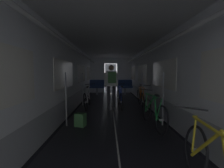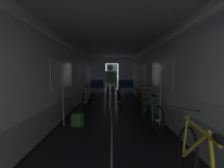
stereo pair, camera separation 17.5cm
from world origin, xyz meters
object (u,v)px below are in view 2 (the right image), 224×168
at_px(bicycle_blue_in_aisle, 119,98).
at_px(bicycle_green, 150,113).
at_px(bench_seat_far_left, 98,86).
at_px(person_cyclist_aisle, 110,83).
at_px(bicycle_white, 87,98).
at_px(backpack_on_floor, 78,120).
at_px(bench_seat_far_right, 126,86).
at_px(bicycle_orange, 140,98).

bearing_deg(bicycle_blue_in_aisle, bicycle_green, -72.50).
bearing_deg(bench_seat_far_left, person_cyclist_aisle, -78.58).
distance_m(bicycle_white, backpack_on_floor, 2.11).
bearing_deg(bicycle_white, backpack_on_floor, -87.14).
bearing_deg(bench_seat_far_left, bench_seat_far_right, 0.00).
xyz_separation_m(bench_seat_far_right, person_cyclist_aisle, (-0.95, -4.19, 0.45)).
distance_m(bicycle_green, bicycle_blue_in_aisle, 2.29).
bearing_deg(bicycle_white, person_cyclist_aisle, -16.64).
bearing_deg(bicycle_white, bench_seat_far_left, 88.50).
xyz_separation_m(bench_seat_far_left, bicycle_green, (1.88, -6.11, -0.19)).
relative_size(bicycle_green, bicycle_blue_in_aisle, 1.00).
xyz_separation_m(bicycle_green, backpack_on_floor, (-1.87, 0.10, -0.21)).
distance_m(person_cyclist_aisle, backpack_on_floor, 2.17).
bearing_deg(bicycle_blue_in_aisle, person_cyclist_aisle, -141.85).
xyz_separation_m(bench_seat_far_right, backpack_on_floor, (-1.80, -6.01, -0.40)).
xyz_separation_m(bicycle_orange, backpack_on_floor, (-2.04, -2.21, -0.21)).
relative_size(bicycle_orange, bicycle_green, 1.00).
bearing_deg(bench_seat_far_right, bicycle_blue_in_aisle, -98.85).
xyz_separation_m(person_cyclist_aisle, bicycle_blue_in_aisle, (0.34, 0.27, -0.63)).
relative_size(bench_seat_far_left, bicycle_green, 0.58).
bearing_deg(bicycle_green, bench_seat_far_right, 90.73).
bearing_deg(bench_seat_far_right, backpack_on_floor, -106.65).
distance_m(bench_seat_far_left, bicycle_blue_in_aisle, 4.11).
relative_size(bicycle_green, person_cyclist_aisle, 1.01).
relative_size(bench_seat_far_right, bicycle_orange, 0.58).
xyz_separation_m(bicycle_green, bicycle_blue_in_aisle, (-0.69, 2.18, 0.00)).
distance_m(bench_seat_far_left, bicycle_green, 6.39).
height_order(bench_seat_far_right, bicycle_blue_in_aisle, bench_seat_far_right).
bearing_deg(bench_seat_far_right, bench_seat_far_left, 180.00).
relative_size(bench_seat_far_left, person_cyclist_aisle, 0.58).
distance_m(bicycle_orange, bicycle_green, 2.32).
bearing_deg(bicycle_white, bicycle_orange, 2.99).
relative_size(bicycle_white, bicycle_blue_in_aisle, 1.00).
distance_m(bicycle_orange, bicycle_blue_in_aisle, 0.87).
bearing_deg(bicycle_orange, bench_seat_far_right, 93.69).
bearing_deg(person_cyclist_aisle, bicycle_orange, 18.28).
bearing_deg(bicycle_blue_in_aisle, bench_seat_far_right, 81.15).
xyz_separation_m(bench_seat_far_right, bicycle_blue_in_aisle, (-0.61, -3.93, -0.18)).
xyz_separation_m(bicycle_white, person_cyclist_aisle, (0.95, -0.28, 0.63)).
height_order(bicycle_green, bicycle_white, same).
distance_m(bicycle_orange, bicycle_white, 2.15).
xyz_separation_m(bench_seat_far_left, bicycle_white, (-0.10, -3.91, -0.19)).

